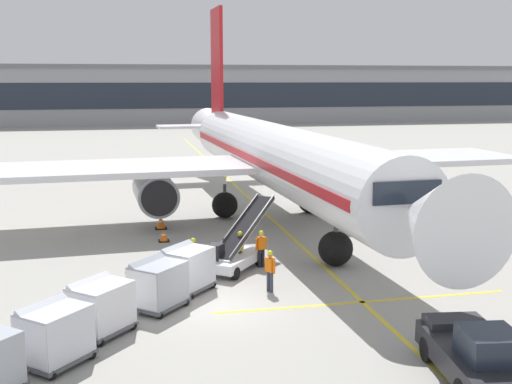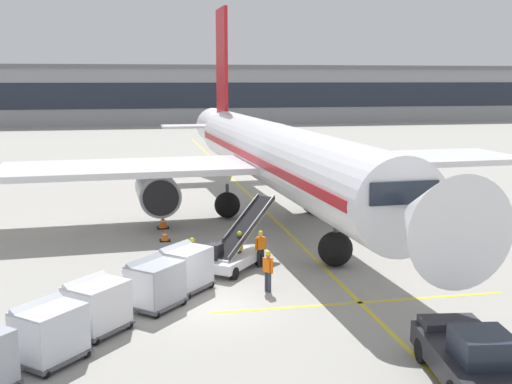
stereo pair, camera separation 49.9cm
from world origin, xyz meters
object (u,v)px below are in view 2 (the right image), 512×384
at_px(parked_airplane, 275,156).
at_px(baggage_cart_second, 154,283).
at_px(baggage_cart_third, 96,305).
at_px(baggage_cart_lead, 185,267).
at_px(ground_crew_by_carts, 192,254).
at_px(baggage_cart_fourth, 48,332).
at_px(safety_cone_wingtip, 163,222).
at_px(ground_crew_marshaller, 240,247).
at_px(safety_cone_engine_keepout, 165,235).
at_px(ground_crew_wingwalker, 261,246).
at_px(pushback_tug, 471,357).
at_px(belt_loader, 235,250).
at_px(ground_crew_by_loader, 268,268).

distance_m(parked_airplane, baggage_cart_second, 16.74).
bearing_deg(baggage_cart_third, baggage_cart_second, 44.12).
distance_m(baggage_cart_lead, ground_crew_by_carts, 1.96).
bearing_deg(baggage_cart_fourth, safety_cone_wingtip, 75.93).
height_order(ground_crew_by_carts, ground_crew_marshaller, same).
xyz_separation_m(baggage_cart_lead, ground_crew_marshaller, (2.74, 2.68, -0.00)).
bearing_deg(safety_cone_engine_keepout, baggage_cart_fourth, -106.73).
bearing_deg(ground_crew_wingwalker, ground_crew_by_carts, -167.85).
xyz_separation_m(baggage_cart_second, ground_crew_by_carts, (1.79, 3.72, -0.00)).
bearing_deg(ground_crew_by_carts, safety_cone_wingtip, 95.16).
xyz_separation_m(baggage_cart_third, pushback_tug, (10.67, -5.86, -0.17)).
distance_m(baggage_cart_second, pushback_tug, 11.66).
height_order(belt_loader, baggage_cart_second, belt_loader).
bearing_deg(baggage_cart_fourth, safety_cone_engine_keepout, 73.27).
relative_size(baggage_cart_third, pushback_tug, 0.55).
distance_m(parked_airplane, safety_cone_engine_keepout, 9.04).
relative_size(pushback_tug, ground_crew_wingwalker, 2.66).
height_order(ground_crew_by_loader, safety_cone_engine_keepout, ground_crew_by_loader).
relative_size(pushback_tug, ground_crew_by_carts, 2.66).
distance_m(baggage_cart_fourth, ground_crew_by_carts, 9.34).
bearing_deg(belt_loader, ground_crew_by_loader, -76.58).
xyz_separation_m(baggage_cart_lead, ground_crew_by_carts, (0.49, 1.90, -0.00)).
xyz_separation_m(baggage_cart_second, safety_cone_engine_keepout, (0.91, 10.09, -0.69)).
xyz_separation_m(parked_airplane, belt_loader, (-4.16, -10.01, -3.07)).
bearing_deg(baggage_cart_second, ground_crew_wingwalker, 41.33).
bearing_deg(baggage_cart_second, pushback_tug, -42.28).
bearing_deg(baggage_cart_fourth, ground_crew_by_loader, 32.45).
relative_size(ground_crew_by_carts, ground_crew_marshaller, 1.00).
xyz_separation_m(baggage_cart_fourth, pushback_tug, (11.97, -3.77, -0.17)).
bearing_deg(ground_crew_marshaller, baggage_cart_third, -133.22).
xyz_separation_m(ground_crew_by_carts, ground_crew_marshaller, (2.25, 0.78, 0.00)).
relative_size(ground_crew_wingwalker, safety_cone_engine_keepout, 2.69).
height_order(baggage_cart_fourth, pushback_tug, baggage_cart_fourth).
bearing_deg(safety_cone_wingtip, ground_crew_wingwalker, -64.85).
bearing_deg(baggage_cart_second, ground_crew_marshaller, 48.04).
relative_size(baggage_cart_fourth, safety_cone_wingtip, 3.33).
height_order(baggage_cart_second, safety_cone_engine_keepout, baggage_cart_second).
xyz_separation_m(belt_loader, safety_cone_engine_keepout, (-2.89, 5.66, -0.54)).
relative_size(ground_crew_by_loader, safety_cone_wingtip, 2.27).
height_order(baggage_cart_fourth, ground_crew_by_carts, baggage_cart_fourth).
height_order(baggage_cart_third, safety_cone_wingtip, baggage_cart_third).
bearing_deg(pushback_tug, baggage_cart_third, 151.22).
bearing_deg(ground_crew_by_loader, baggage_cart_fourth, -147.55).
bearing_deg(baggage_cart_third, baggage_cart_lead, 48.59).
bearing_deg(baggage_cart_fourth, ground_crew_marshaller, 49.22).
xyz_separation_m(parked_airplane, safety_cone_engine_keepout, (-7.05, -4.34, -3.62)).
distance_m(parked_airplane, baggage_cart_fourth, 21.88).
bearing_deg(safety_cone_wingtip, parked_airplane, 10.95).
distance_m(baggage_cart_third, safety_cone_wingtip, 15.37).
xyz_separation_m(pushback_tug, safety_cone_wingtip, (-7.67, 20.92, -0.45)).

